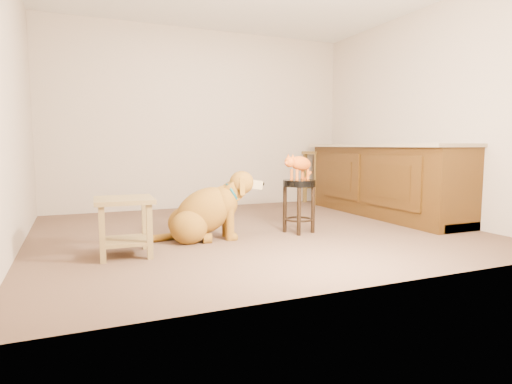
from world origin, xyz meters
name	(u,v)px	position (x,y,z in m)	size (l,w,h in m)	color
floor	(255,231)	(0.00, 0.00, 0.00)	(4.50, 4.00, 0.01)	brown
room_shell	(255,72)	(0.00, 0.00, 1.68)	(4.54, 4.04, 2.62)	#BAAA96
cabinet_run	(383,182)	(1.94, 0.30, 0.44)	(0.70, 2.56, 0.94)	#42280B
padded_stool	(299,195)	(0.39, -0.27, 0.40)	(0.36, 0.36, 0.56)	black
wood_stool	(320,176)	(1.85, 1.70, 0.43)	(0.45, 0.45, 0.83)	brown
side_table	(124,218)	(-1.41, -0.55, 0.32)	(0.49, 0.49, 0.49)	olive
golden_retriever	(206,213)	(-0.61, -0.21, 0.27)	(1.12, 0.59, 0.71)	brown
tabby_kitten	(299,164)	(0.38, -0.27, 0.72)	(0.44, 0.28, 0.30)	#AB4A11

